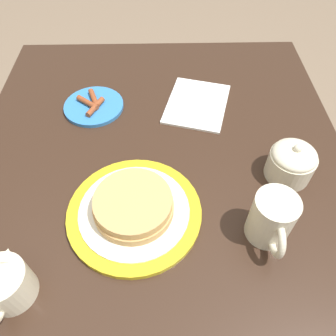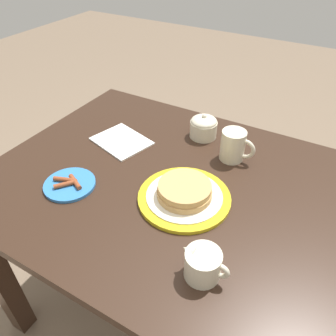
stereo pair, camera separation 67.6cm
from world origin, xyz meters
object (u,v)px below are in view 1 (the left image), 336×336
pancake_plate (134,209)px  creamer_pitcher (6,284)px  coffee_mug (272,219)px  side_plate_bacon (94,106)px  napkin (197,104)px  sugar_bowl (292,162)px

pancake_plate → creamer_pitcher: 0.25m
pancake_plate → coffee_mug: coffee_mug is taller
side_plate_bacon → creamer_pitcher: creamer_pitcher is taller
side_plate_bacon → napkin: side_plate_bacon is taller
pancake_plate → sugar_bowl: (-0.09, 0.33, 0.02)m
pancake_plate → creamer_pitcher: creamer_pitcher is taller
coffee_mug → creamer_pitcher: 0.46m
side_plate_bacon → coffee_mug: 0.53m
side_plate_bacon → sugar_bowl: bearing=62.8°
pancake_plate → side_plate_bacon: bearing=-159.7°
creamer_pitcher → napkin: size_ratio=0.52×
side_plate_bacon → napkin: size_ratio=0.69×
sugar_bowl → napkin: sugar_bowl is taller
creamer_pitcher → pancake_plate: bearing=126.7°
pancake_plate → coffee_mug: bearing=79.3°
side_plate_bacon → creamer_pitcher: bearing=-9.4°
napkin → pancake_plate: bearing=-24.4°
coffee_mug → sugar_bowl: coffee_mug is taller
pancake_plate → sugar_bowl: size_ratio=2.73×
creamer_pitcher → sugar_bowl: 0.58m
coffee_mug → sugar_bowl: (-0.14, 0.08, -0.01)m
pancake_plate → napkin: pancake_plate is taller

